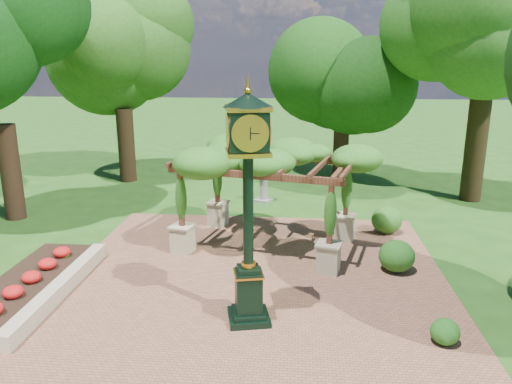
{
  "coord_description": "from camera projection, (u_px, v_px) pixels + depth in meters",
  "views": [
    {
      "loc": [
        1.09,
        -10.1,
        5.65
      ],
      "look_at": [
        0.0,
        2.5,
        2.2
      ],
      "focal_mm": 35.0,
      "sensor_mm": 36.0,
      "label": 1
    }
  ],
  "objects": [
    {
      "name": "ground",
      "position": [
        246.0,
        315.0,
        11.29
      ],
      "size": [
        120.0,
        120.0,
        0.0
      ],
      "primitive_type": "plane",
      "color": "#1E4714",
      "rests_on": "ground"
    },
    {
      "name": "brick_plaza",
      "position": [
        251.0,
        294.0,
        12.24
      ],
      "size": [
        10.0,
        12.0,
        0.04
      ],
      "primitive_type": "cube",
      "color": "brown",
      "rests_on": "ground"
    },
    {
      "name": "border_wall",
      "position": [
        60.0,
        289.0,
        12.1
      ],
      "size": [
        0.35,
        5.0,
        0.4
      ],
      "primitive_type": "cube",
      "color": "#C6B793",
      "rests_on": "ground"
    },
    {
      "name": "flower_bed",
      "position": [
        25.0,
        288.0,
        12.18
      ],
      "size": [
        1.5,
        5.0,
        0.36
      ],
      "primitive_type": "cube",
      "color": "red",
      "rests_on": "ground"
    },
    {
      "name": "pedestal_clock",
      "position": [
        248.0,
        190.0,
        10.2
      ],
      "size": [
        1.18,
        1.18,
        5.03
      ],
      "rotation": [
        0.0,
        0.0,
        0.22
      ],
      "color": "black",
      "rests_on": "brick_plaza"
    },
    {
      "name": "pergola",
      "position": [
        267.0,
        163.0,
        14.63
      ],
      "size": [
        5.66,
        4.29,
        3.18
      ],
      "rotation": [
        0.0,
        0.0,
        -0.25
      ],
      "color": "#B9B08A",
      "rests_on": "brick_plaza"
    },
    {
      "name": "sundial",
      "position": [
        264.0,
        190.0,
        19.96
      ],
      "size": [
        0.81,
        0.81,
        1.11
      ],
      "rotation": [
        0.0,
        0.0,
        -0.42
      ],
      "color": "gray",
      "rests_on": "ground"
    },
    {
      "name": "shrub_front",
      "position": [
        445.0,
        332.0,
        10.02
      ],
      "size": [
        0.71,
        0.71,
        0.53
      ],
      "primitive_type": "ellipsoid",
      "rotation": [
        0.0,
        0.0,
        0.23
      ],
      "color": "#225F1B",
      "rests_on": "brick_plaza"
    },
    {
      "name": "shrub_mid",
      "position": [
        397.0,
        256.0,
        13.37
      ],
      "size": [
        1.02,
        1.02,
        0.86
      ],
      "primitive_type": "ellipsoid",
      "rotation": [
        0.0,
        0.0,
        -0.06
      ],
      "color": "#235919",
      "rests_on": "brick_plaza"
    },
    {
      "name": "shrub_back",
      "position": [
        387.0,
        220.0,
        16.29
      ],
      "size": [
        1.29,
        1.29,
        0.89
      ],
      "primitive_type": "ellipsoid",
      "rotation": [
        0.0,
        0.0,
        0.4
      ],
      "color": "#265819",
      "rests_on": "brick_plaza"
    },
    {
      "name": "tree_west_far",
      "position": [
        120.0,
        50.0,
        21.88
      ],
      "size": [
        5.0,
        5.0,
        8.62
      ],
      "color": "black",
      "rests_on": "ground"
    },
    {
      "name": "tree_north",
      "position": [
        345.0,
        65.0,
        23.05
      ],
      "size": [
        4.59,
        4.59,
        7.67
      ],
      "color": "#362015",
      "rests_on": "ground"
    },
    {
      "name": "tree_east_far",
      "position": [
        492.0,
        5.0,
        18.35
      ],
      "size": [
        5.13,
        5.13,
        10.92
      ],
      "color": "#2F2212",
      "rests_on": "ground"
    }
  ]
}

